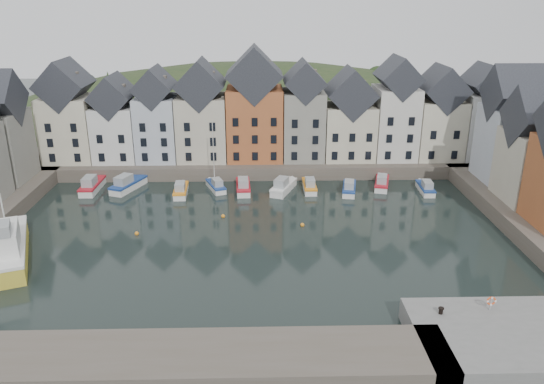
{
  "coord_description": "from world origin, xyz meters",
  "views": [
    {
      "loc": [
        0.74,
        -54.9,
        26.92
      ],
      "look_at": [
        2.26,
        6.0,
        4.17
      ],
      "focal_mm": 35.0,
      "sensor_mm": 36.0,
      "label": 1
    }
  ],
  "objects_px": {
    "mooring_bollard": "(441,310)",
    "life_ring_post": "(491,301)",
    "boat_d": "(216,186)",
    "large_vessel": "(7,248)",
    "boat_a": "(92,186)"
  },
  "relations": [
    {
      "from": "boat_d",
      "to": "mooring_bollard",
      "type": "xyz_separation_m",
      "value": [
        21.37,
        -35.77,
        1.64
      ]
    },
    {
      "from": "life_ring_post",
      "to": "boat_d",
      "type": "bearing_deg",
      "value": 125.98
    },
    {
      "from": "boat_a",
      "to": "boat_d",
      "type": "xyz_separation_m",
      "value": [
        18.09,
        -0.1,
        -0.12
      ]
    },
    {
      "from": "large_vessel",
      "to": "life_ring_post",
      "type": "xyz_separation_m",
      "value": [
        46.23,
        -13.48,
        1.18
      ]
    },
    {
      "from": "boat_d",
      "to": "life_ring_post",
      "type": "bearing_deg",
      "value": -74.97
    },
    {
      "from": "boat_d",
      "to": "large_vessel",
      "type": "bearing_deg",
      "value": -154.16
    },
    {
      "from": "boat_d",
      "to": "life_ring_post",
      "type": "relative_size",
      "value": 7.88
    },
    {
      "from": "large_vessel",
      "to": "life_ring_post",
      "type": "bearing_deg",
      "value": -37.51
    },
    {
      "from": "mooring_bollard",
      "to": "life_ring_post",
      "type": "distance_m",
      "value": 4.36
    },
    {
      "from": "boat_a",
      "to": "life_ring_post",
      "type": "bearing_deg",
      "value": -38.15
    },
    {
      "from": "boat_a",
      "to": "life_ring_post",
      "type": "distance_m",
      "value": 56.37
    },
    {
      "from": "boat_a",
      "to": "large_vessel",
      "type": "distance_m",
      "value": 22.14
    },
    {
      "from": "large_vessel",
      "to": "mooring_bollard",
      "type": "relative_size",
      "value": 25.36
    },
    {
      "from": "mooring_bollard",
      "to": "life_ring_post",
      "type": "bearing_deg",
      "value": 5.46
    },
    {
      "from": "boat_a",
      "to": "boat_d",
      "type": "relative_size",
      "value": 0.67
    }
  ]
}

